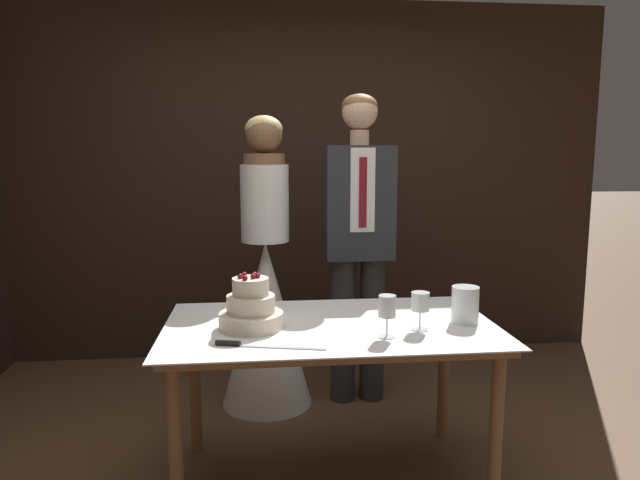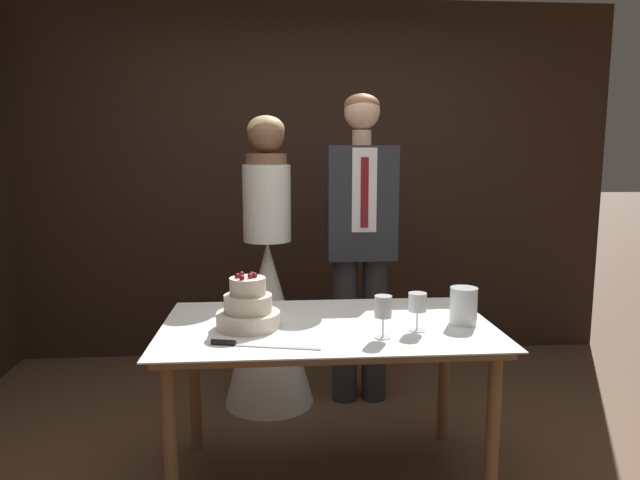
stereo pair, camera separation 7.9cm
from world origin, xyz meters
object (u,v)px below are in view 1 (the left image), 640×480
object	(u,v)px
hurricane_candle	(465,306)
groom	(359,234)
wine_glass_near	(420,303)
wine_glass_middle	(387,308)
bride	(266,301)
cake_knife	(249,345)
tiered_cake	(251,309)
cake_table	(330,341)

from	to	relation	value
hurricane_candle	groom	world-z (taller)	groom
wine_glass_near	hurricane_candle	distance (m)	0.25
wine_glass_middle	bride	distance (m)	1.21
cake_knife	wine_glass_middle	distance (m)	0.58
tiered_cake	hurricane_candle	bearing A→B (deg)	-1.16
hurricane_candle	groom	bearing A→B (deg)	109.58
cake_table	cake_knife	distance (m)	0.45
tiered_cake	wine_glass_middle	bearing A→B (deg)	-18.37
hurricane_candle	bride	size ratio (longest dim) A/B	0.10
tiered_cake	wine_glass_near	world-z (taller)	tiered_cake
wine_glass_near	wine_glass_middle	world-z (taller)	wine_glass_middle
wine_glass_near	groom	bearing A→B (deg)	95.50
wine_glass_near	hurricane_candle	xyz separation A→B (m)	(0.23, 0.08, -0.04)
wine_glass_middle	wine_glass_near	bearing A→B (deg)	26.91
wine_glass_middle	groom	distance (m)	1.10
tiered_cake	groom	distance (m)	1.11
groom	cake_knife	bearing A→B (deg)	-118.91
wine_glass_middle	hurricane_candle	bearing A→B (deg)	22.91
wine_glass_middle	cake_table	bearing A→B (deg)	135.16
cake_table	bride	distance (m)	0.92
tiered_cake	bride	world-z (taller)	bride
tiered_cake	cake_knife	world-z (taller)	tiered_cake
cake_table	wine_glass_middle	size ratio (longest dim) A/B	8.25
cake_table	wine_glass_middle	xyz separation A→B (m)	(0.21, -0.21, 0.20)
cake_knife	hurricane_candle	distance (m)	0.99
wine_glass_near	hurricane_candle	world-z (taller)	same
wine_glass_near	cake_table	bearing A→B (deg)	161.48
cake_knife	wine_glass_middle	xyz separation A→B (m)	(0.56, 0.06, 0.12)
cake_knife	wine_glass_near	bearing A→B (deg)	24.04
cake_knife	bride	xyz separation A→B (m)	(0.08, 1.15, -0.12)
cake_knife	hurricane_candle	size ratio (longest dim) A/B	2.64
wine_glass_middle	groom	world-z (taller)	groom
cake_knife	wine_glass_middle	bearing A→B (deg)	18.98
cake_table	tiered_cake	bearing A→B (deg)	-176.34
cake_table	wine_glass_middle	world-z (taller)	wine_glass_middle
cake_table	bride	xyz separation A→B (m)	(-0.28, 0.88, -0.03)
tiered_cake	cake_knife	xyz separation A→B (m)	(-0.00, -0.25, -0.08)
hurricane_candle	groom	distance (m)	1.00
cake_table	groom	distance (m)	0.99
wine_glass_middle	bride	xyz separation A→B (m)	(-0.49, 1.09, -0.24)
cake_table	groom	bearing A→B (deg)	72.48
tiered_cake	bride	xyz separation A→B (m)	(0.07, 0.90, -0.20)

